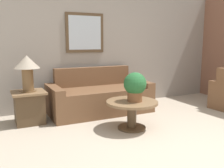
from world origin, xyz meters
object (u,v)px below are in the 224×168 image
Objects in this scene: potted_plant_on_table at (135,86)px; side_table at (29,107)px; coffee_table at (132,109)px; couch_main at (99,98)px; table_lamp at (27,67)px.

side_table is at bearing 144.78° from potted_plant_on_table.
coffee_table is 0.38m from potted_plant_on_table.
couch_main is at bearing 96.11° from potted_plant_on_table.
coffee_table is 1.35× the size of table_lamp.
table_lamp is 1.32× the size of potted_plant_on_table.
table_lamp is at bearing 180.00° from side_table.
table_lamp is (-1.37, -0.11, 0.69)m from couch_main.
couch_main is at bearing 4.54° from table_lamp.
couch_main is at bearing 94.54° from coffee_table.
potted_plant_on_table reaches higher than side_table.
couch_main is 1.14m from coffee_table.
couch_main is 1.54m from table_lamp.
couch_main is 3.56× the size of side_table.
potted_plant_on_table is at bearing -83.89° from couch_main.
side_table is 1.88m from potted_plant_on_table.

